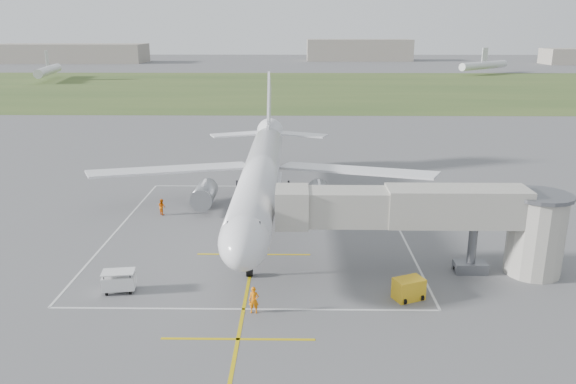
{
  "coord_description": "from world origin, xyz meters",
  "views": [
    {
      "loc": [
        3.7,
        -55.94,
        19.4
      ],
      "look_at": [
        2.95,
        -4.0,
        4.0
      ],
      "focal_mm": 35.0,
      "sensor_mm": 36.0,
      "label": 1
    }
  ],
  "objects_px": {
    "baggage_cart": "(119,281)",
    "ramp_worker_wing": "(162,207)",
    "airliner": "(261,175)",
    "gpu_unit": "(409,289)",
    "ramp_worker_nose": "(254,300)",
    "jet_bridge": "(446,218)"
  },
  "relations": [
    {
      "from": "gpu_unit",
      "to": "ramp_worker_nose",
      "type": "distance_m",
      "value": 11.5
    },
    {
      "from": "airliner",
      "to": "gpu_unit",
      "type": "distance_m",
      "value": 22.77
    },
    {
      "from": "baggage_cart",
      "to": "ramp_worker_wing",
      "type": "bearing_deg",
      "value": 84.71
    },
    {
      "from": "baggage_cart",
      "to": "ramp_worker_nose",
      "type": "relative_size",
      "value": 1.32
    },
    {
      "from": "ramp_worker_nose",
      "to": "airliner",
      "type": "bearing_deg",
      "value": 95.91
    },
    {
      "from": "jet_bridge",
      "to": "ramp_worker_wing",
      "type": "height_order",
      "value": "jet_bridge"
    },
    {
      "from": "airliner",
      "to": "jet_bridge",
      "type": "height_order",
      "value": "airliner"
    },
    {
      "from": "jet_bridge",
      "to": "ramp_worker_wing",
      "type": "distance_m",
      "value": 30.23
    },
    {
      "from": "ramp_worker_nose",
      "to": "ramp_worker_wing",
      "type": "bearing_deg",
      "value": 121.9
    },
    {
      "from": "baggage_cart",
      "to": "ramp_worker_wing",
      "type": "height_order",
      "value": "ramp_worker_wing"
    },
    {
      "from": "airliner",
      "to": "baggage_cart",
      "type": "bearing_deg",
      "value": -118.1
    },
    {
      "from": "baggage_cart",
      "to": "ramp_worker_nose",
      "type": "bearing_deg",
      "value": -24.84
    },
    {
      "from": "airliner",
      "to": "jet_bridge",
      "type": "distance_m",
      "value": 21.22
    },
    {
      "from": "airliner",
      "to": "ramp_worker_wing",
      "type": "distance_m",
      "value": 11.18
    },
    {
      "from": "gpu_unit",
      "to": "baggage_cart",
      "type": "height_order",
      "value": "baggage_cart"
    },
    {
      "from": "airliner",
      "to": "gpu_unit",
      "type": "xyz_separation_m",
      "value": [
        12.06,
        -18.97,
        -3.6
      ]
    },
    {
      "from": "ramp_worker_nose",
      "to": "ramp_worker_wing",
      "type": "relative_size",
      "value": 1.12
    },
    {
      "from": "ramp_worker_wing",
      "to": "ramp_worker_nose",
      "type": "bearing_deg",
      "value": 163.26
    },
    {
      "from": "baggage_cart",
      "to": "ramp_worker_wing",
      "type": "distance_m",
      "value": 18.22
    },
    {
      "from": "gpu_unit",
      "to": "ramp_worker_nose",
      "type": "relative_size",
      "value": 1.3
    },
    {
      "from": "airliner",
      "to": "ramp_worker_nose",
      "type": "xyz_separation_m",
      "value": [
        0.79,
        -21.25,
        -3.42
      ]
    },
    {
      "from": "ramp_worker_wing",
      "to": "gpu_unit",
      "type": "bearing_deg",
      "value": -174.92
    }
  ]
}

